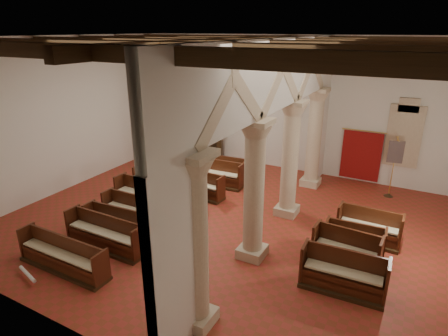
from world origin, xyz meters
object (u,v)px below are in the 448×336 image
Objects in this scene: lectern at (220,149)px; processional_banner at (391,177)px; pipe_organ at (196,130)px; aisle_pew_0 at (342,278)px; nave_pew_0 at (63,259)px.

lectern is 0.56× the size of processional_banner.
pipe_organ reaches higher than processional_banner.
lectern is at bearing 133.26° from aisle_pew_0.
processional_banner is at bearing 52.08° from nave_pew_0.
pipe_organ is 3.19× the size of lectern.
aisle_pew_0 is (6.91, 2.70, 0.06)m from nave_pew_0.
lectern is at bearing 93.79° from nave_pew_0.
pipe_organ is 1.59m from lectern.
pipe_organ is 10.29m from nave_pew_0.
processional_banner is (7.98, -0.64, 0.24)m from lectern.
processional_banner is (9.35, -0.65, -0.56)m from pipe_organ.
processional_banner is at bearing 83.68° from aisle_pew_0.
processional_banner is 1.17× the size of aisle_pew_0.
pipe_organ is at bearing 137.95° from aisle_pew_0.
nave_pew_0 is at bearing -139.70° from processional_banner.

